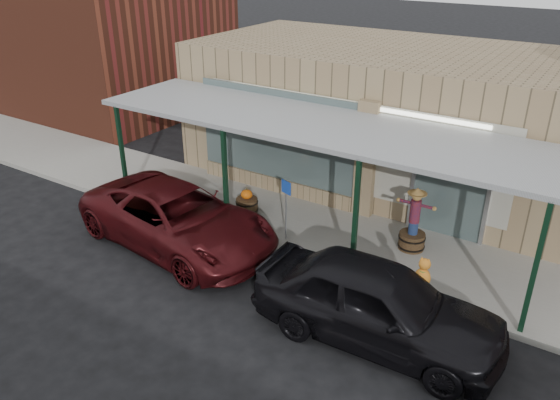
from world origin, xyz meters
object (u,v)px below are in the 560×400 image
Objects in this scene: barrel_scarecrow at (413,229)px; handicap_sign at (286,202)px; car_maroon at (178,218)px; barrel_pumpkin at (247,203)px; parked_sedan at (378,303)px.

handicap_sign is at bearing -154.65° from barrel_scarecrow.
barrel_scarecrow is 0.30× the size of car_maroon.
barrel_scarecrow is 1.02× the size of handicap_sign.
parked_sedan reaches higher than barrel_pumpkin.
handicap_sign is 4.05m from parked_sedan.
car_maroon is (-0.55, -2.22, 0.36)m from barrel_pumpkin.
barrel_scarecrow reaches higher than parked_sedan.
barrel_pumpkin is at bearing -171.78° from barrel_scarecrow.
car_maroon is (-2.30, -1.50, -0.43)m from handicap_sign.
handicap_sign reaches higher than parked_sedan.
parked_sedan reaches higher than car_maroon.
barrel_pumpkin is 0.46× the size of handicap_sign.
barrel_pumpkin is 2.32m from car_maroon.
handicap_sign is (-2.89, -1.29, 0.49)m from barrel_scarecrow.
barrel_scarecrow reaches higher than car_maroon.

